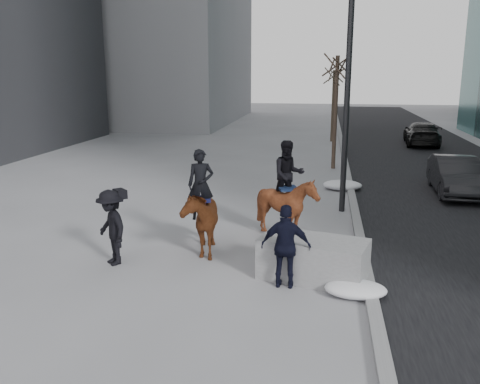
% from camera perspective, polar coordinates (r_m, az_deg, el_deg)
% --- Properties ---
extents(ground, '(120.00, 120.00, 0.00)m').
position_cam_1_polar(ground, '(11.64, -0.99, -8.57)').
color(ground, gray).
rests_on(ground, ground).
extents(road, '(8.00, 90.00, 0.01)m').
position_cam_1_polar(road, '(21.65, 22.72, 0.78)').
color(road, black).
rests_on(road, ground).
extents(curb, '(0.25, 90.00, 0.12)m').
position_cam_1_polar(curb, '(21.08, 12.11, 1.37)').
color(curb, gray).
rests_on(curb, ground).
extents(planter, '(2.44, 1.65, 0.89)m').
position_cam_1_polar(planter, '(11.05, 8.22, -7.47)').
color(planter, gray).
rests_on(planter, ground).
extents(car_near, '(1.57, 4.13, 1.35)m').
position_cam_1_polar(car_near, '(19.92, 23.05, 1.69)').
color(car_near, black).
rests_on(car_near, ground).
extents(car_far, '(2.32, 4.88, 1.38)m').
position_cam_1_polar(car_far, '(32.60, 19.74, 6.20)').
color(car_far, black).
rests_on(car_far, ground).
extents(tree_near, '(1.20, 1.20, 5.57)m').
position_cam_1_polar(tree_near, '(23.38, 10.69, 9.36)').
color(tree_near, '#3A2C22').
rests_on(tree_near, ground).
extents(tree_far, '(1.20, 1.20, 4.90)m').
position_cam_1_polar(tree_far, '(32.63, 10.42, 9.88)').
color(tree_far, '#33271E').
rests_on(tree_far, ground).
extents(mounted_left, '(1.32, 2.11, 2.53)m').
position_cam_1_polar(mounted_left, '(12.45, -4.52, -2.55)').
color(mounted_left, '#522610').
rests_on(mounted_left, ground).
extents(mounted_right, '(1.78, 1.89, 2.61)m').
position_cam_1_polar(mounted_right, '(13.43, 5.32, -0.91)').
color(mounted_right, '#481D0E').
rests_on(mounted_right, ground).
extents(feeder, '(1.04, 0.87, 1.75)m').
position_cam_1_polar(feeder, '(10.44, 5.20, -6.12)').
color(feeder, black).
rests_on(feeder, ground).
extents(camera_crew, '(1.26, 1.26, 1.75)m').
position_cam_1_polar(camera_crew, '(11.99, -14.24, -3.84)').
color(camera_crew, black).
rests_on(camera_crew, ground).
extents(lamppost, '(0.25, 1.09, 9.09)m').
position_cam_1_polar(lamppost, '(15.92, 12.20, 15.43)').
color(lamppost, black).
rests_on(lamppost, ground).
extents(snow_piles, '(1.45, 10.25, 0.37)m').
position_cam_1_polar(snow_piles, '(15.99, 11.78, -2.03)').
color(snow_piles, silver).
rests_on(snow_piles, ground).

